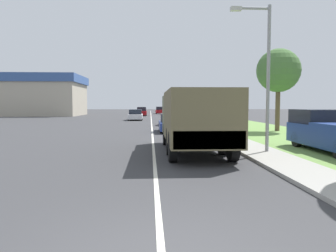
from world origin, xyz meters
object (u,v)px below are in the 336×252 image
object	(u,v)px
car_fourth_ahead	(142,112)
pickup_truck	(332,132)
car_second_ahead	(171,118)
military_truck	(194,117)
lamp_post	(263,63)
car_farthest_ahead	(160,111)
car_nearest_ahead	(172,124)
car_third_ahead	(136,115)

from	to	relation	value
car_fourth_ahead	pickup_truck	bearing A→B (deg)	-78.15
car_second_ahead	pickup_truck	bearing A→B (deg)	-72.42
military_truck	lamp_post	bearing A→B (deg)	-13.72
car_farthest_ahead	lamp_post	bearing A→B (deg)	-87.50
car_nearest_ahead	lamp_post	distance (m)	12.08
military_truck	pickup_truck	distance (m)	6.10
car_nearest_ahead	lamp_post	size ratio (longest dim) A/B	0.69
military_truck	car_nearest_ahead	world-z (taller)	military_truck
car_fourth_ahead	pickup_truck	world-z (taller)	pickup_truck
pickup_truck	lamp_post	world-z (taller)	lamp_post
car_farthest_ahead	pickup_truck	xyz separation A→B (m)	(5.83, -56.98, 0.19)
car_nearest_ahead	car_fourth_ahead	size ratio (longest dim) A/B	0.85
car_second_ahead	car_third_ahead	distance (m)	11.28
pickup_truck	car_third_ahead	bearing A→B (deg)	108.79
car_third_ahead	car_fourth_ahead	distance (m)	16.25
pickup_truck	car_farthest_ahead	bearing A→B (deg)	95.84
military_truck	car_farthest_ahead	bearing A→B (deg)	89.76
car_nearest_ahead	car_third_ahead	size ratio (longest dim) A/B	0.95
car_fourth_ahead	car_farthest_ahead	size ratio (longest dim) A/B	1.21
car_fourth_ahead	car_nearest_ahead	bearing A→B (deg)	-84.72
car_nearest_ahead	lamp_post	xyz separation A→B (m)	(3.00, -11.27, 3.16)
car_third_ahead	car_nearest_ahead	bearing A→B (deg)	-78.93
military_truck	pickup_truck	bearing A→B (deg)	-1.65
car_third_ahead	car_farthest_ahead	size ratio (longest dim) A/B	1.08
military_truck	car_farthest_ahead	world-z (taller)	military_truck
car_nearest_ahead	car_third_ahead	bearing A→B (deg)	101.07
military_truck	car_fourth_ahead	xyz separation A→B (m)	(-3.44, 45.16, -0.83)
car_third_ahead	car_farthest_ahead	distance (m)	28.19
pickup_truck	car_fourth_ahead	bearing A→B (deg)	101.85
military_truck	car_second_ahead	bearing A→B (deg)	89.40
car_nearest_ahead	pickup_truck	xyz separation A→B (m)	(6.32, -10.77, 0.26)
car_third_ahead	pickup_truck	bearing A→B (deg)	-71.21
car_third_ahead	car_fourth_ahead	xyz separation A→B (m)	(0.39, 16.25, 0.07)
car_fourth_ahead	car_third_ahead	bearing A→B (deg)	-91.37
pickup_truck	lamp_post	size ratio (longest dim) A/B	0.92
car_farthest_ahead	lamp_post	size ratio (longest dim) A/B	0.67
car_second_ahead	lamp_post	bearing A→B (deg)	-82.34
military_truck	car_third_ahead	distance (m)	29.18
lamp_post	car_third_ahead	bearing A→B (deg)	102.54
car_third_ahead	car_second_ahead	bearing A→B (deg)	-69.12
car_second_ahead	pickup_truck	xyz separation A→B (m)	(5.88, -18.55, 0.20)
pickup_truck	military_truck	bearing A→B (deg)	178.35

